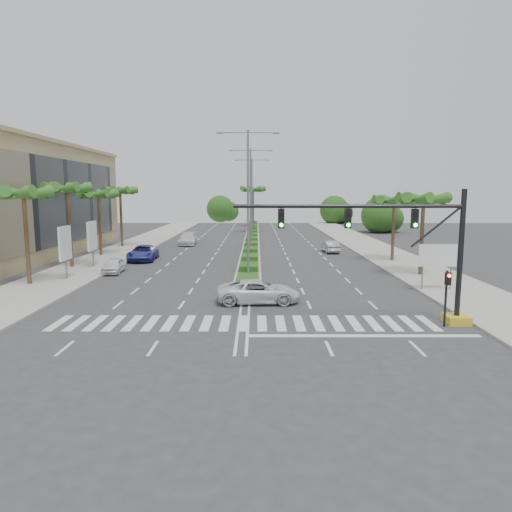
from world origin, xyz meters
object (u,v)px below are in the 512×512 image
at_px(car_parked_b, 148,253).
at_px(car_right, 330,246).
at_px(car_parked_c, 143,253).
at_px(car_parked_d, 188,239).
at_px(car_parked_a, 114,266).
at_px(car_crossing, 259,291).

relative_size(car_parked_b, car_right, 0.94).
distance_m(car_parked_c, car_right, 21.34).
height_order(car_parked_c, car_parked_d, car_parked_d).
relative_size(car_parked_a, car_parked_b, 0.96).
height_order(car_parked_c, car_right, car_parked_c).
relative_size(car_parked_a, car_right, 0.90).
bearing_deg(car_parked_b, car_parked_c, -114.37).
height_order(car_parked_a, car_parked_d, car_parked_d).
bearing_deg(car_right, car_parked_a, 29.21).
xyz_separation_m(car_parked_c, car_right, (20.39, 6.30, -0.08)).
xyz_separation_m(car_parked_b, car_right, (20.02, 5.63, 0.04)).
bearing_deg(car_parked_a, car_parked_b, 79.35).
bearing_deg(car_parked_c, car_parked_b, 57.62).
height_order(car_parked_b, car_parked_c, car_parked_c).
distance_m(car_parked_b, car_crossing, 22.11).
bearing_deg(car_parked_b, car_right, 20.47).
xyz_separation_m(car_parked_c, car_parked_d, (2.54, 14.08, 0.01)).
distance_m(car_parked_b, car_right, 20.79).
xyz_separation_m(car_parked_a, car_right, (21.15, 13.69, 0.05)).
xyz_separation_m(car_parked_c, car_crossing, (11.89, -18.20, -0.05)).
height_order(car_crossing, car_right, car_crossing).
xyz_separation_m(car_parked_a, car_parked_d, (3.30, 21.47, 0.14)).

